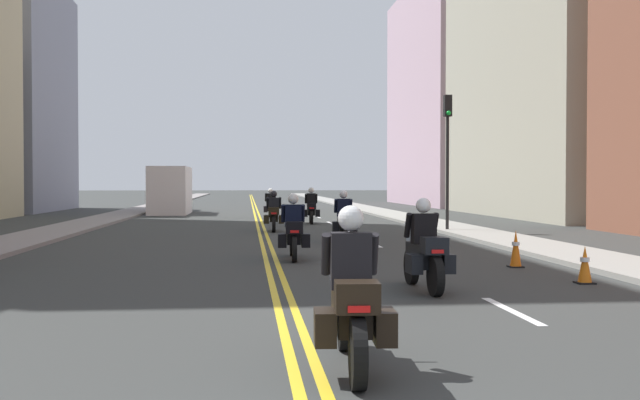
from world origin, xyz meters
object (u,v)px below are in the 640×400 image
(motorcycle_5, at_px, (311,209))
(motorcycle_6, at_px, (271,206))
(motorcycle_2, at_px, (293,232))
(traffic_light_near, at_px, (448,139))
(motorcycle_3, at_px, (344,221))
(traffic_cone_1, at_px, (516,249))
(traffic_cone_0, at_px, (585,265))
(motorcycle_0, at_px, (351,305))
(motorcycle_1, at_px, (425,253))
(parked_truck, at_px, (171,192))
(motorcycle_4, at_px, (274,215))

(motorcycle_5, bearing_deg, motorcycle_6, 110.46)
(motorcycle_2, xyz_separation_m, motorcycle_5, (1.79, 15.96, -0.01))
(traffic_light_near, bearing_deg, motorcycle_3, -137.78)
(motorcycle_5, bearing_deg, traffic_light_near, -51.51)
(traffic_cone_1, bearing_deg, traffic_cone_0, -83.33)
(motorcycle_5, bearing_deg, motorcycle_0, -90.78)
(motorcycle_0, height_order, traffic_light_near, traffic_light_near)
(traffic_cone_0, bearing_deg, traffic_light_near, 84.94)
(motorcycle_1, height_order, parked_truck, parked_truck)
(motorcycle_2, bearing_deg, traffic_cone_0, -42.42)
(motorcycle_0, bearing_deg, traffic_cone_0, 52.43)
(traffic_cone_1, bearing_deg, motorcycle_5, 99.34)
(motorcycle_0, bearing_deg, parked_truck, 101.30)
(motorcycle_3, bearing_deg, traffic_cone_0, -70.31)
(motorcycle_2, height_order, parked_truck, parked_truck)
(parked_truck, bearing_deg, motorcycle_4, -72.25)
(motorcycle_3, bearing_deg, motorcycle_4, 114.24)
(traffic_light_near, bearing_deg, motorcycle_6, 117.77)
(motorcycle_0, distance_m, parked_truck, 39.30)
(motorcycle_4, distance_m, motorcycle_6, 10.73)
(motorcycle_4, xyz_separation_m, motorcycle_5, (1.89, 5.33, 0.02))
(motorcycle_3, distance_m, traffic_cone_1, 8.14)
(motorcycle_3, xyz_separation_m, traffic_cone_1, (2.84, -7.63, -0.25))
(motorcycle_0, relative_size, motorcycle_6, 1.08)
(motorcycle_0, distance_m, traffic_cone_0, 7.95)
(motorcycle_2, xyz_separation_m, motorcycle_6, (0.12, 21.35, -0.01))
(traffic_cone_1, bearing_deg, motorcycle_6, 101.19)
(motorcycle_0, bearing_deg, motorcycle_1, 72.58)
(motorcycle_0, distance_m, motorcycle_2, 10.91)
(motorcycle_3, relative_size, motorcycle_4, 1.08)
(motorcycle_2, bearing_deg, motorcycle_4, 91.97)
(traffic_cone_0, xyz_separation_m, traffic_cone_1, (-0.32, 2.74, 0.06))
(traffic_light_near, bearing_deg, motorcycle_5, 125.27)
(motorcycle_3, bearing_deg, traffic_cone_1, -66.85)
(motorcycle_2, xyz_separation_m, traffic_cone_0, (5.09, -4.90, -0.31))
(motorcycle_4, xyz_separation_m, traffic_light_near, (6.46, -1.14, 2.87))
(motorcycle_0, relative_size, traffic_cone_1, 2.78)
(motorcycle_6, bearing_deg, traffic_cone_0, -80.77)
(motorcycle_0, height_order, parked_truck, parked_truck)
(motorcycle_1, bearing_deg, traffic_cone_0, 9.30)
(motorcycle_6, bearing_deg, traffic_light_near, -63.72)
(motorcycle_0, xyz_separation_m, motorcycle_1, (2.01, 5.36, -0.01))
(motorcycle_3, xyz_separation_m, traffic_cone_0, (3.16, -10.37, -0.31))
(motorcycle_5, height_order, traffic_cone_1, motorcycle_5)
(motorcycle_0, distance_m, traffic_cone_1, 10.02)
(traffic_light_near, relative_size, parked_truck, 0.79)
(traffic_cone_0, relative_size, traffic_light_near, 0.14)
(motorcycle_2, distance_m, traffic_cone_0, 7.07)
(motorcycle_5, distance_m, motorcycle_6, 5.65)
(motorcycle_6, bearing_deg, motorcycle_4, -92.64)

